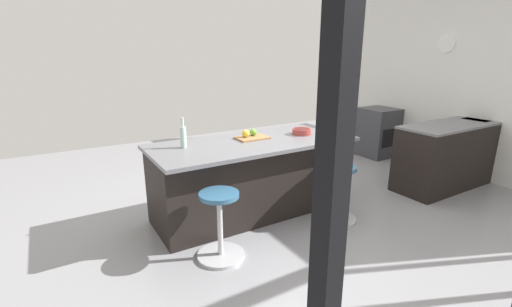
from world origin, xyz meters
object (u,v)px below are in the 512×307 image
Objects in this scene: kitchen_island at (252,177)px; water_bottle at (183,136)px; apple_yellow at (246,133)px; stool_middle at (220,227)px; apple_green at (253,132)px; stool_by_window at (338,195)px; oven_range at (378,132)px; fruit_bowl at (302,131)px; cutting_board at (252,138)px.

kitchen_island is 0.95m from water_bottle.
apple_yellow is 0.28× the size of water_bottle.
apple_green reaches higher than stool_middle.
stool_by_window is (-0.73, 0.67, -0.15)m from kitchen_island.
fruit_bowl is at bearing 20.80° from oven_range.
apple_yellow is at bearing -44.84° from stool_by_window.
kitchen_island is at bearing 51.38° from apple_green.
kitchen_island is (3.17, 0.89, 0.01)m from oven_range.
oven_range is 2.91m from stool_by_window.
oven_range is at bearing -165.76° from apple_green.
stool_by_window is 1.78× the size of cutting_board.
kitchen_island is 6.37× the size of cutting_board.
apple_yellow is (0.07, -0.03, 0.05)m from cutting_board.
apple_yellow reaches higher than apple_green.
oven_range is at bearing -158.20° from stool_middle.
stool_middle is (0.73, 0.67, -0.15)m from kitchen_island.
oven_range reaches higher than stool_by_window.
apple_green is at bearing -16.73° from fruit_bowl.
water_bottle is at bearing 11.62° from oven_range.
apple_yellow is (-0.70, -0.75, 0.65)m from stool_middle.
fruit_bowl reaches higher than oven_range.
fruit_bowl is (-0.62, 0.12, 0.03)m from cutting_board.
stool_by_window is at bearing 180.00° from stool_middle.
apple_green reaches higher than oven_range.
oven_range is 3.90× the size of fruit_bowl.
stool_middle is (3.90, 1.56, -0.13)m from oven_range.
kitchen_island is 1.00m from stool_middle.
apple_green is (3.09, 0.78, 0.51)m from oven_range.
kitchen_island is at bearing 15.70° from oven_range.
oven_range is at bearing -164.30° from kitchen_island.
water_bottle reaches higher than apple_green.
apple_green is at bearing -136.31° from stool_middle.
oven_range is 2.74m from fruit_bowl.
kitchen_island is 7.33× the size of water_bottle.
stool_by_window is 7.37× the size of apple_yellow.
kitchen_island is 28.70× the size of apple_green.
stool_by_window is (2.45, 1.56, -0.13)m from oven_range.
cutting_board is 1.62× the size of fruit_bowl.
apple_green reaches higher than stool_by_window.
cutting_board is at bearing -10.62° from fruit_bowl.
stool_by_window is 0.87m from fruit_bowl.
stool_middle is 1.78× the size of cutting_board.
water_bottle is 1.41× the size of fruit_bowl.
cutting_board is 4.51× the size of apple_green.
apple_yellow is at bearing 14.18° from oven_range.
water_bottle is (1.49, -0.75, 0.70)m from stool_by_window.
oven_range is 1.35× the size of stool_middle.
cutting_board is at bearing -46.39° from stool_by_window.
kitchen_island is at bearing -137.39° from stool_middle.
kitchen_island is 0.82m from fruit_bowl.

